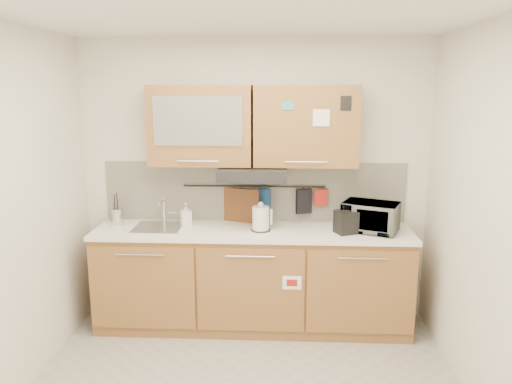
# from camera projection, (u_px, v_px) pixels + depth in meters

# --- Properties ---
(ceiling) EXTENTS (3.20, 3.20, 0.00)m
(ceiling) POSITION_uv_depth(u_px,v_px,m) (241.00, 11.00, 2.92)
(ceiling) COLOR white
(ceiling) RESTS_ON wall_back
(wall_back) EXTENTS (3.20, 0.00, 3.20)m
(wall_back) POSITION_uv_depth(u_px,v_px,m) (254.00, 181.00, 4.66)
(wall_back) COLOR silver
(wall_back) RESTS_ON ground
(wall_right) EXTENTS (0.00, 3.00, 3.00)m
(wall_right) POSITION_uv_depth(u_px,v_px,m) (497.00, 228.00, 3.12)
(wall_right) COLOR silver
(wall_right) RESTS_ON ground
(base_cabinet) EXTENTS (2.80, 0.64, 0.88)m
(base_cabinet) POSITION_uv_depth(u_px,v_px,m) (253.00, 284.00, 4.54)
(base_cabinet) COLOR olive
(base_cabinet) RESTS_ON floor
(countertop) EXTENTS (2.82, 0.62, 0.04)m
(countertop) POSITION_uv_depth(u_px,v_px,m) (252.00, 232.00, 4.44)
(countertop) COLOR white
(countertop) RESTS_ON base_cabinet
(backsplash) EXTENTS (2.80, 0.02, 0.56)m
(backsplash) POSITION_uv_depth(u_px,v_px,m) (254.00, 192.00, 4.67)
(backsplash) COLOR silver
(backsplash) RESTS_ON countertop
(upper_cabinets) EXTENTS (1.82, 0.37, 0.70)m
(upper_cabinets) POSITION_uv_depth(u_px,v_px,m) (253.00, 125.00, 4.38)
(upper_cabinets) COLOR olive
(upper_cabinets) RESTS_ON wall_back
(range_hood) EXTENTS (0.60, 0.46, 0.10)m
(range_hood) POSITION_uv_depth(u_px,v_px,m) (253.00, 173.00, 4.39)
(range_hood) COLOR black
(range_hood) RESTS_ON upper_cabinets
(sink) EXTENTS (0.42, 0.40, 0.26)m
(sink) POSITION_uv_depth(u_px,v_px,m) (159.00, 227.00, 4.49)
(sink) COLOR silver
(sink) RESTS_ON countertop
(utensil_rail) EXTENTS (1.30, 0.02, 0.02)m
(utensil_rail) POSITION_uv_depth(u_px,v_px,m) (254.00, 186.00, 4.62)
(utensil_rail) COLOR black
(utensil_rail) RESTS_ON backsplash
(utensil_crock) EXTENTS (0.13, 0.13, 0.29)m
(utensil_crock) POSITION_uv_depth(u_px,v_px,m) (117.00, 216.00, 4.60)
(utensil_crock) COLOR silver
(utensil_crock) RESTS_ON countertop
(kettle) EXTENTS (0.20, 0.19, 0.26)m
(kettle) POSITION_uv_depth(u_px,v_px,m) (261.00, 219.00, 4.38)
(kettle) COLOR silver
(kettle) RESTS_ON countertop
(toaster) EXTENTS (0.30, 0.24, 0.20)m
(toaster) POSITION_uv_depth(u_px,v_px,m) (351.00, 221.00, 4.32)
(toaster) COLOR black
(toaster) RESTS_ON countertop
(microwave) EXTENTS (0.55, 0.47, 0.26)m
(microwave) POSITION_uv_depth(u_px,v_px,m) (370.00, 217.00, 4.36)
(microwave) COLOR #999999
(microwave) RESTS_ON countertop
(soap_bottle) EXTENTS (0.12, 0.12, 0.21)m
(soap_bottle) POSITION_uv_depth(u_px,v_px,m) (186.00, 214.00, 4.55)
(soap_bottle) COLOR #999999
(soap_bottle) RESTS_ON countertop
(cutting_board) EXTENTS (0.35, 0.14, 0.44)m
(cutting_board) POSITION_uv_depth(u_px,v_px,m) (241.00, 212.00, 4.66)
(cutting_board) COLOR brown
(cutting_board) RESTS_ON utensil_rail
(oven_mitt) EXTENTS (0.12, 0.06, 0.19)m
(oven_mitt) POSITION_uv_depth(u_px,v_px,m) (264.00, 199.00, 4.62)
(oven_mitt) COLOR navy
(oven_mitt) RESTS_ON utensil_rail
(dark_pouch) EXTENTS (0.15, 0.09, 0.23)m
(dark_pouch) POSITION_uv_depth(u_px,v_px,m) (304.00, 201.00, 4.61)
(dark_pouch) COLOR black
(dark_pouch) RESTS_ON utensil_rail
(pot_holder) EXTENTS (0.12, 0.04, 0.15)m
(pot_holder) POSITION_uv_depth(u_px,v_px,m) (321.00, 197.00, 4.59)
(pot_holder) COLOR #AD1F17
(pot_holder) RESTS_ON utensil_rail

